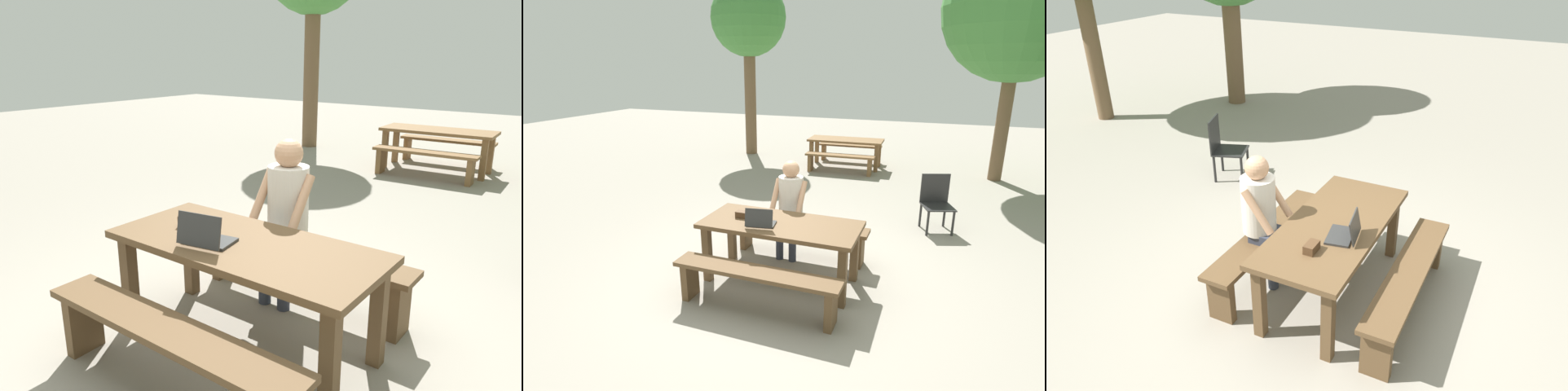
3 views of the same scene
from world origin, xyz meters
The scene contains 8 objects.
ground_plane centered at (0.00, 0.00, 0.00)m, with size 30.00×30.00×0.00m, color gray.
picnic_table_front centered at (0.00, 0.00, 0.63)m, with size 1.84×0.82×0.74m.
bench_near centered at (0.00, -0.71, 0.36)m, with size 1.82×0.30×0.47m.
bench_far centered at (0.00, 0.71, 0.36)m, with size 1.82×0.30×0.47m.
laptop centered at (-0.18, -0.18, 0.80)m, with size 0.36×0.31×0.23m.
small_pouch centered at (-0.49, -0.01, 0.78)m, with size 0.15×0.09×0.08m.
person_seated centered at (-0.14, 0.68, 0.78)m, with size 0.43×0.42×1.31m.
plastic_chair centered at (1.65, 2.39, 0.45)m, with size 0.56×0.56×0.87m.
Camera 3 is at (-3.48, -1.46, 3.00)m, focal length 33.72 mm.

